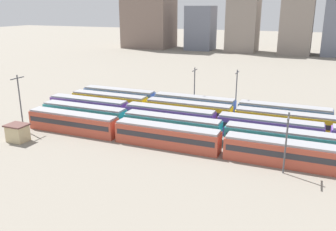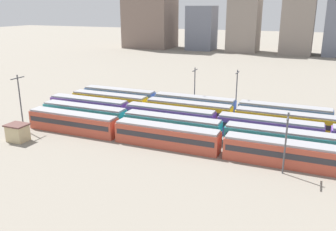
% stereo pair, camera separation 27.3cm
% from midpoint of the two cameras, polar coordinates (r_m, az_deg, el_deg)
% --- Properties ---
extents(ground_plane, '(600.00, 600.00, 0.00)m').
position_cam_midpoint_polar(ground_plane, '(78.40, -11.83, -0.01)').
color(ground_plane, gray).
extents(train_track_0, '(93.60, 3.06, 3.75)m').
position_cam_midpoint_polar(train_track_0, '(55.20, 18.16, -5.74)').
color(train_track_0, '#BC4C38').
rests_on(train_track_0, ground_plane).
extents(train_track_2, '(93.60, 3.06, 3.75)m').
position_cam_midpoint_polar(train_track_2, '(65.22, 15.71, -2.01)').
color(train_track_2, '#6B429E').
rests_on(train_track_2, ground_plane).
extents(train_track_4, '(112.50, 3.06, 3.75)m').
position_cam_midpoint_polar(train_track_4, '(74.97, 25.08, -0.55)').
color(train_track_4, '#4C70BC').
rests_on(train_track_4, ground_plane).
extents(catenary_pole_0, '(0.24, 3.20, 8.91)m').
position_cam_midpoint_polar(catenary_pole_0, '(51.48, 18.22, -3.71)').
color(catenary_pole_0, '#4C4C51').
rests_on(catenary_pole_0, ground_plane).
extents(catenary_pole_1, '(0.24, 3.20, 9.47)m').
position_cam_midpoint_polar(catenary_pole_1, '(81.02, 4.15, 4.72)').
color(catenary_pole_1, '#4C4C51').
rests_on(catenary_pole_1, ground_plane).
extents(catenary_pole_2, '(0.24, 3.20, 10.59)m').
position_cam_midpoint_polar(catenary_pole_2, '(71.57, -22.66, 2.26)').
color(catenary_pole_2, '#4C4C51').
rests_on(catenary_pole_2, ground_plane).
extents(catenary_pole_3, '(0.24, 3.20, 9.59)m').
position_cam_midpoint_polar(catenary_pole_3, '(78.59, 10.76, 4.13)').
color(catenary_pole_3, '#4C4C51').
rests_on(catenary_pole_3, ground_plane).
extents(signal_hut, '(3.60, 3.00, 3.04)m').
position_cam_midpoint_polar(signal_hut, '(67.18, -22.99, -2.52)').
color(signal_hut, '#C6B284').
rests_on(signal_hut, ground_plane).
extents(distant_building_0, '(26.21, 20.83, 47.89)m').
position_cam_midpoint_polar(distant_building_0, '(208.31, -3.11, 17.38)').
color(distant_building_0, '#7A665B').
rests_on(distant_building_0, ground_plane).
extents(distant_building_1, '(14.22, 13.51, 22.89)m').
position_cam_midpoint_polar(distant_building_1, '(197.38, 5.18, 13.73)').
color(distant_building_1, slate).
rests_on(distant_building_1, ground_plane).
extents(distant_building_2, '(15.02, 15.84, 41.00)m').
position_cam_midpoint_polar(distant_building_2, '(191.49, 11.97, 16.06)').
color(distant_building_2, gray).
rests_on(distant_building_2, ground_plane).
extents(distant_building_3, '(14.78, 17.16, 36.00)m').
position_cam_midpoint_polar(distant_building_3, '(188.26, 19.95, 14.66)').
color(distant_building_3, gray).
rests_on(distant_building_3, ground_plane).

